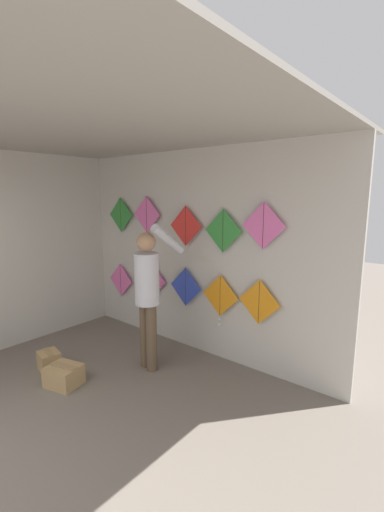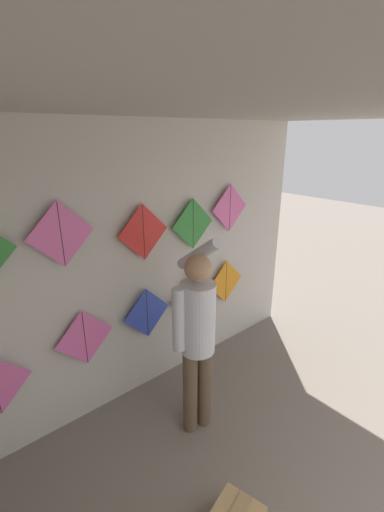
# 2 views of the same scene
# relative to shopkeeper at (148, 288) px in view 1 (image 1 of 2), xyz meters

# --- Properties ---
(back_panel) EXTENTS (4.65, 0.06, 2.80)m
(back_panel) POSITION_rel_shopkeeper_xyz_m (-0.09, 0.84, 0.35)
(back_panel) COLOR beige
(back_panel) RESTS_ON ground
(ceiling_slab) EXTENTS (4.65, 4.31, 0.04)m
(ceiling_slab) POSITION_rel_shopkeeper_xyz_m (-0.09, -0.94, 1.77)
(ceiling_slab) COLOR #A8A399
(shopkeeper) EXTENTS (0.47, 0.61, 1.87)m
(shopkeeper) POSITION_rel_shopkeeper_xyz_m (0.00, 0.00, 0.00)
(shopkeeper) COLOR brown
(shopkeeper) RESTS_ON ground
(cardboard_box) EXTENTS (0.44, 0.40, 0.25)m
(cardboard_box) POSITION_rel_shopkeeper_xyz_m (-0.47, -0.93, -0.93)
(cardboard_box) COLOR tan
(cardboard_box) RESTS_ON ground
(cardboard_box_spare) EXTENTS (0.31, 0.28, 0.25)m
(cardboard_box_spare) POSITION_rel_shopkeeper_xyz_m (-0.93, -0.86, -0.93)
(cardboard_box_spare) COLOR tan
(cardboard_box_spare) RESTS_ON ground
(kite_0) EXTENTS (0.56, 0.01, 0.56)m
(kite_0) POSITION_rel_shopkeeper_xyz_m (-1.47, 0.75, -0.28)
(kite_0) COLOR pink
(kite_1) EXTENTS (0.56, 0.01, 0.56)m
(kite_1) POSITION_rel_shopkeeper_xyz_m (-0.71, 0.75, -0.15)
(kite_1) COLOR pink
(kite_2) EXTENTS (0.56, 0.01, 0.56)m
(kite_2) POSITION_rel_shopkeeper_xyz_m (-0.03, 0.75, -0.15)
(kite_2) COLOR blue
(kite_3) EXTENTS (0.56, 0.04, 0.69)m
(kite_3) POSITION_rel_shopkeeper_xyz_m (0.57, 0.75, -0.18)
(kite_3) COLOR orange
(kite_4) EXTENTS (0.56, 0.01, 0.56)m
(kite_4) POSITION_rel_shopkeeper_xyz_m (1.14, 0.75, -0.13)
(kite_4) COLOR orange
(kite_5) EXTENTS (0.56, 0.01, 0.56)m
(kite_5) POSITION_rel_shopkeeper_xyz_m (-1.40, 0.75, 0.82)
(kite_5) COLOR #338C38
(kite_6) EXTENTS (0.56, 0.01, 0.56)m
(kite_6) POSITION_rel_shopkeeper_xyz_m (-0.79, 0.75, 0.85)
(kite_6) COLOR pink
(kite_7) EXTENTS (0.56, 0.01, 0.56)m
(kite_7) POSITION_rel_shopkeeper_xyz_m (-0.02, 0.75, 0.72)
(kite_7) COLOR red
(kite_8) EXTENTS (0.56, 0.01, 0.56)m
(kite_8) POSITION_rel_shopkeeper_xyz_m (0.60, 0.75, 0.70)
(kite_8) COLOR #338C38
(kite_9) EXTENTS (0.56, 0.01, 0.56)m
(kite_9) POSITION_rel_shopkeeper_xyz_m (1.16, 0.75, 0.79)
(kite_9) COLOR pink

